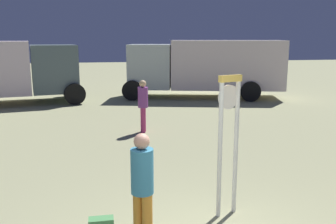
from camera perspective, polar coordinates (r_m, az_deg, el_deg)
standing_clock at (r=5.79m, az=9.30°, el=-3.17°), size 0.40×0.22×2.24m
person_near_clock at (r=4.99m, az=-3.99°, el=-11.10°), size 0.30×0.30×1.58m
person_distant at (r=10.99m, az=-3.88°, el=1.33°), size 0.30×0.30×1.57m
box_truck_far at (r=17.60m, az=6.03°, el=7.17°), size 7.67×3.97×2.68m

